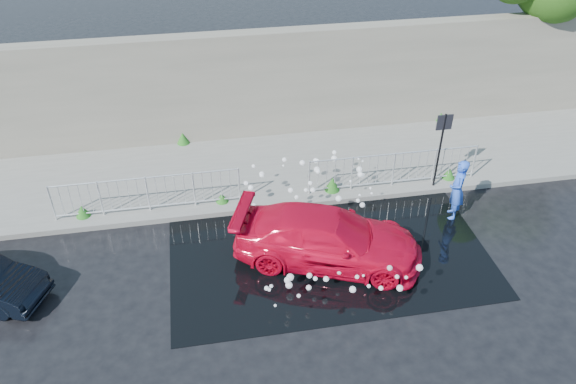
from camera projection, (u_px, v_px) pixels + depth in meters
name	position (u px, v px, depth m)	size (l,w,h in m)	color
ground	(317.00, 280.00, 13.55)	(90.00, 90.00, 0.00)	black
pavement	(282.00, 167.00, 17.52)	(30.00, 4.00, 0.15)	slate
curb	(294.00, 204.00, 15.91)	(30.00, 0.25, 0.16)	slate
retaining_wall	(271.00, 84.00, 18.24)	(30.00, 0.60, 3.50)	#696459
puddle	(328.00, 250.00, 14.42)	(8.00, 5.00, 0.01)	black
sign_post	(442.00, 139.00, 15.65)	(0.45, 0.06, 2.50)	black
railing_left	(147.00, 193.00, 15.24)	(5.05, 0.05, 1.10)	silver
railing_right	(394.00, 168.00, 16.25)	(5.05, 0.05, 1.10)	silver
weeds	(281.00, 169.00, 16.97)	(12.17, 3.93, 0.43)	#16561A
water_spray	(312.00, 214.00, 14.59)	(3.61, 5.67, 1.03)	white
red_car	(328.00, 238.00, 13.77)	(1.88, 4.62, 1.34)	red
person	(457.00, 190.00, 15.09)	(0.65, 0.43, 1.78)	blue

